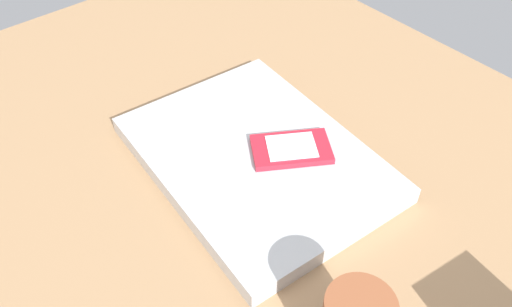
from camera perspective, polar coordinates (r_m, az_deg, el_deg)
The scene contains 3 objects.
desk_surface at distance 65.03cm, azimuth 5.29°, elevation -5.14°, with size 120.00×80.00×3.00cm, color #9E7751.
laptop_closed at distance 66.01cm, azimuth 0.00°, elevation -0.53°, with size 32.36×23.98×2.30cm, color #B7BABC.
cell_phone_on_laptop at distance 65.05cm, azimuth 3.86°, elevation 0.49°, with size 10.04×11.26×0.98cm.
Camera 1 is at (-28.13, 31.47, 50.96)cm, focal length 36.87 mm.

